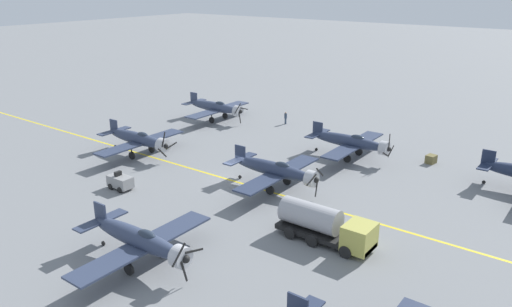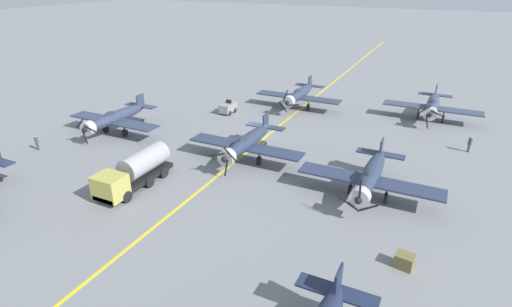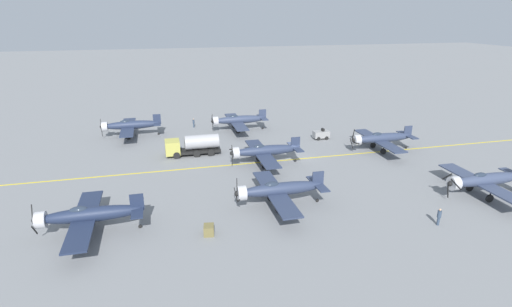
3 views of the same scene
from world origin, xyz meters
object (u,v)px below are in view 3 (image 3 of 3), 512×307
(airplane_near_center, at_px, (381,138))
(fuel_tanker, at_px, (193,145))
(airplane_far_left, at_px, (88,215))
(ground_crew_inspecting, at_px, (194,123))
(tow_tractor, at_px, (321,134))
(airplane_far_right, at_px, (130,125))
(airplane_mid_right, at_px, (238,120))
(airplane_near_left, at_px, (484,180))
(airplane_mid_left, at_px, (278,190))
(ground_crew_walking, at_px, (439,216))
(airplane_mid_center, at_px, (264,151))
(supply_crate_by_tanker, at_px, (209,230))

(airplane_near_center, bearing_deg, fuel_tanker, 62.97)
(airplane_far_left, xyz_separation_m, fuel_tanker, (20.31, -11.71, -0.50))
(ground_crew_inspecting, bearing_deg, airplane_far_left, 159.35)
(tow_tractor, bearing_deg, airplane_far_right, 73.67)
(airplane_mid_right, distance_m, fuel_tanker, 14.17)
(airplane_near_left, height_order, fuel_tanker, airplane_near_left)
(airplane_near_center, xyz_separation_m, airplane_mid_right, (16.05, 18.78, 0.00))
(airplane_near_center, relative_size, airplane_mid_left, 1.00)
(airplane_far_left, distance_m, ground_crew_walking, 33.91)
(airplane_mid_center, height_order, supply_crate_by_tanker, airplane_mid_center)
(airplane_near_left, distance_m, airplane_far_right, 52.72)
(ground_crew_walking, bearing_deg, airplane_far_right, 38.56)
(tow_tractor, height_order, supply_crate_by_tanker, tow_tractor)
(fuel_tanker, bearing_deg, supply_crate_by_tanker, 178.08)
(airplane_mid_left, distance_m, airplane_far_right, 35.18)
(tow_tractor, bearing_deg, airplane_near_left, -159.91)
(airplane_far_right, bearing_deg, airplane_near_left, -123.00)
(supply_crate_by_tanker, bearing_deg, fuel_tanker, -1.92)
(airplane_mid_right, xyz_separation_m, tow_tractor, (-8.11, -12.48, -1.22))
(airplane_mid_center, xyz_separation_m, ground_crew_walking, (-20.39, -12.33, -1.03))
(airplane_far_left, bearing_deg, airplane_near_left, -84.14)
(airplane_mid_right, bearing_deg, ground_crew_walking, -157.33)
(airplane_mid_left, xyz_separation_m, airplane_far_left, (-1.13, 19.04, -0.00))
(fuel_tanker, distance_m, tow_tractor, 21.76)
(airplane_near_center, relative_size, airplane_far_left, 1.00)
(airplane_far_right, height_order, tow_tractor, airplane_far_right)
(ground_crew_inspecting, bearing_deg, airplane_mid_right, -119.55)
(airplane_mid_left, xyz_separation_m, tow_tractor, (21.93, -14.25, -1.22))
(fuel_tanker, bearing_deg, airplane_mid_center, -125.36)
(airplane_mid_right, relative_size, supply_crate_by_tanker, 10.38)
(airplane_far_left, bearing_deg, ground_crew_inspecting, -11.97)
(airplane_far_left, distance_m, airplane_far_right, 32.21)
(airplane_near_left, xyz_separation_m, airplane_mid_right, (33.27, 21.68, 0.00))
(airplane_near_left, distance_m, supply_crate_by_tanker, 31.60)
(airplane_far_right, distance_m, ground_crew_walking, 49.53)
(airplane_near_center, xyz_separation_m, airplane_far_right, (17.00, 37.22, 0.00))
(supply_crate_by_tanker, bearing_deg, airplane_near_left, -88.64)
(fuel_tanker, xyz_separation_m, tow_tractor, (2.75, -21.58, -0.72))
(airplane_near_center, xyz_separation_m, fuel_tanker, (5.19, 27.88, -0.50))
(airplane_near_left, bearing_deg, airplane_near_center, -2.39)
(ground_crew_walking, bearing_deg, supply_crate_by_tanker, 80.43)
(fuel_tanker, xyz_separation_m, ground_crew_walking, (-26.91, -21.53, -0.53))
(airplane_far_right, bearing_deg, airplane_near_center, -107.08)
(airplane_mid_left, distance_m, airplane_mid_right, 30.09)
(airplane_mid_left, height_order, tow_tractor, airplane_mid_left)
(airplane_near_center, distance_m, fuel_tanker, 28.36)
(fuel_tanker, bearing_deg, airplane_near_left, -126.06)
(airplane_near_center, distance_m, tow_tractor, 10.21)
(airplane_mid_center, relative_size, airplane_far_left, 1.00)
(airplane_far_left, distance_m, tow_tractor, 40.52)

